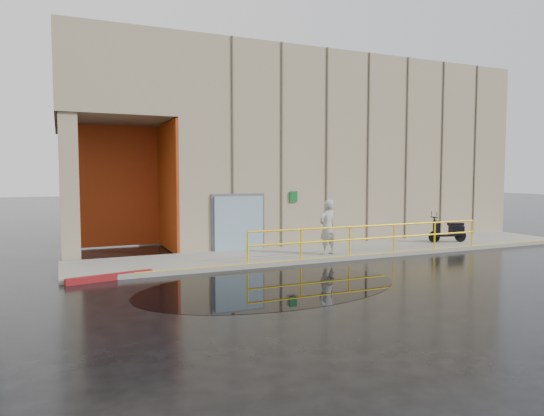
# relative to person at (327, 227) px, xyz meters

# --- Properties ---
(ground) EXTENTS (120.00, 120.00, 0.00)m
(ground) POSITION_rel_person_xyz_m (-2.68, -3.62, -1.12)
(ground) COLOR black
(ground) RESTS_ON ground
(sidewalk) EXTENTS (20.00, 3.00, 0.15)m
(sidewalk) POSITION_rel_person_xyz_m (1.32, 0.88, -1.04)
(sidewalk) COLOR gray
(sidewalk) RESTS_ON ground
(building) EXTENTS (20.00, 10.17, 8.00)m
(building) POSITION_rel_person_xyz_m (2.42, 7.37, 3.09)
(building) COLOR gray
(building) RESTS_ON ground
(guardrail) EXTENTS (9.56, 0.06, 1.03)m
(guardrail) POSITION_rel_person_xyz_m (1.57, -0.47, -0.44)
(guardrail) COLOR yellow
(guardrail) RESTS_ON sidewalk
(person) EXTENTS (0.80, 0.63, 1.94)m
(person) POSITION_rel_person_xyz_m (0.00, 0.00, 0.00)
(person) COLOR #A9A9AE
(person) RESTS_ON sidewalk
(scooter) EXTENTS (1.71, 0.88, 1.29)m
(scooter) POSITION_rel_person_xyz_m (6.18, 0.68, -0.23)
(scooter) COLOR black
(scooter) RESTS_ON sidewalk
(red_curb) EXTENTS (2.39, 0.64, 0.18)m
(red_curb) POSITION_rel_person_xyz_m (-7.35, -0.56, -1.03)
(red_curb) COLOR maroon
(red_curb) RESTS_ON ground
(puddle) EXTENTS (7.47, 4.82, 0.01)m
(puddle) POSITION_rel_person_xyz_m (-3.54, -3.14, -1.12)
(puddle) COLOR black
(puddle) RESTS_ON ground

